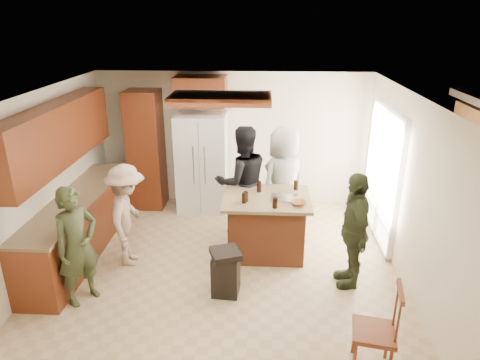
# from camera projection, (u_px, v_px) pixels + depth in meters

# --- Properties ---
(person_front_left) EXTENTS (0.67, 0.70, 1.56)m
(person_front_left) POSITION_uv_depth(u_px,v_px,m) (77.00, 246.00, 5.27)
(person_front_left) COLOR #353D23
(person_front_left) RESTS_ON ground
(person_behind_left) EXTENTS (1.03, 0.83, 1.84)m
(person_behind_left) POSITION_uv_depth(u_px,v_px,m) (242.00, 182.00, 6.90)
(person_behind_left) COLOR black
(person_behind_left) RESTS_ON ground
(person_behind_right) EXTENTS (1.05, 1.01, 1.81)m
(person_behind_right) POSITION_uv_depth(u_px,v_px,m) (284.00, 181.00, 6.98)
(person_behind_right) COLOR #989890
(person_behind_right) RESTS_ON ground
(person_side_right) EXTENTS (0.50, 0.95, 1.60)m
(person_side_right) POSITION_uv_depth(u_px,v_px,m) (354.00, 230.00, 5.60)
(person_side_right) COLOR #333B22
(person_side_right) RESTS_ON ground
(person_counter) EXTENTS (0.55, 1.02, 1.52)m
(person_counter) POSITION_uv_depth(u_px,v_px,m) (127.00, 216.00, 6.11)
(person_counter) COLOR #A0846E
(person_counter) RESTS_ON ground
(left_cabinetry) EXTENTS (0.64, 3.00, 2.30)m
(left_cabinetry) POSITION_uv_depth(u_px,v_px,m) (72.00, 195.00, 6.31)
(left_cabinetry) COLOR maroon
(left_cabinetry) RESTS_ON ground
(back_wall_units) EXTENTS (1.80, 0.60, 2.45)m
(back_wall_units) POSITION_uv_depth(u_px,v_px,m) (159.00, 136.00, 7.78)
(back_wall_units) COLOR maroon
(back_wall_units) RESTS_ON ground
(refrigerator) EXTENTS (0.90, 0.76, 1.80)m
(refrigerator) POSITION_uv_depth(u_px,v_px,m) (202.00, 163.00, 7.84)
(refrigerator) COLOR white
(refrigerator) RESTS_ON ground
(kitchen_island) EXTENTS (1.28, 1.03, 0.93)m
(kitchen_island) POSITION_uv_depth(u_px,v_px,m) (266.00, 224.00, 6.47)
(kitchen_island) COLOR #9C4A28
(kitchen_island) RESTS_ON ground
(island_items) EXTENTS (0.95, 0.75, 0.15)m
(island_items) POSITION_uv_depth(u_px,v_px,m) (279.00, 197.00, 6.17)
(island_items) COLOR silver
(island_items) RESTS_ON kitchen_island
(trash_bin) EXTENTS (0.46, 0.46, 0.63)m
(trash_bin) POSITION_uv_depth(u_px,v_px,m) (226.00, 272.00, 5.56)
(trash_bin) COLOR black
(trash_bin) RESTS_ON ground
(spindle_chair) EXTENTS (0.49, 0.49, 0.99)m
(spindle_chair) POSITION_uv_depth(u_px,v_px,m) (376.00, 332.00, 4.31)
(spindle_chair) COLOR maroon
(spindle_chair) RESTS_ON ground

